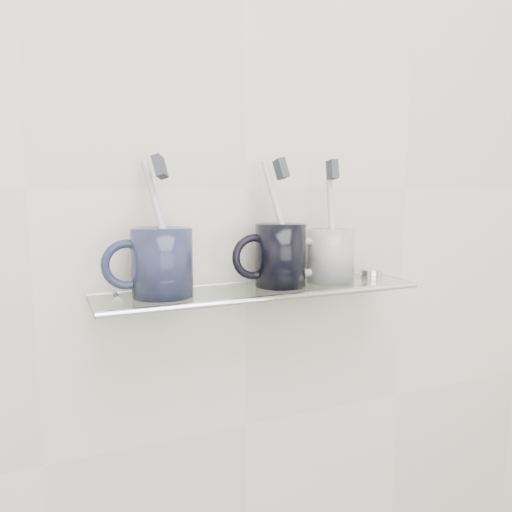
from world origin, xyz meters
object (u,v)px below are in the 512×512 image
mug_left (162,262)px  mug_center (280,255)px  shelf_glass (261,291)px  mug_right (331,256)px

mug_left → mug_center: same height
shelf_glass → mug_right: (0.13, 0.00, 0.05)m
shelf_glass → mug_center: bearing=8.1°
shelf_glass → mug_center: 0.06m
shelf_glass → mug_left: mug_left is taller
shelf_glass → mug_left: size_ratio=5.20×
shelf_glass → mug_right: mug_right is taller
mug_center → mug_right: (0.09, 0.00, -0.01)m
shelf_glass → mug_center: size_ratio=5.16×
shelf_glass → mug_left: bearing=178.1°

